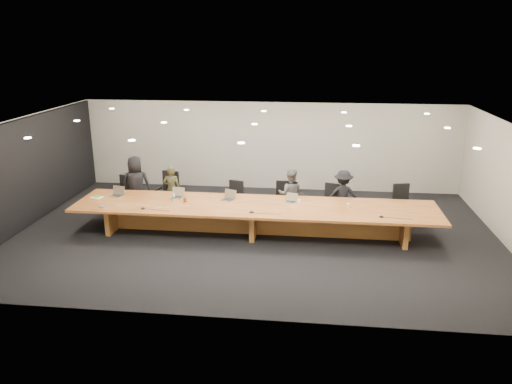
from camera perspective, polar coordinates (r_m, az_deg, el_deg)
ground at (r=12.62m, az=-0.16°, el=-4.74°), size 12.00×12.00×0.00m
back_wall at (r=16.03m, az=1.52°, el=5.27°), size 12.00×0.02×2.80m
left_wall_panel at (r=14.14m, az=-24.84°, el=1.90°), size 0.08×7.84×2.74m
conference_table at (r=12.44m, az=-0.16°, el=-2.52°), size 9.00×1.80×0.75m
chair_far_left at (r=14.44m, az=-15.01°, el=-0.27°), size 0.68×0.68×1.06m
chair_left at (r=14.17m, az=-10.07°, el=-0.02°), size 0.70×0.70×1.17m
chair_mid_left at (r=13.66m, az=-2.59°, el=-0.80°), size 0.62×0.62×1.00m
chair_mid_right at (r=13.63m, az=3.14°, el=-0.86°), size 0.53×0.53×0.99m
chair_right at (r=13.52m, az=8.43°, el=-1.17°), size 0.64×0.64×1.00m
chair_far_right at (r=13.69m, az=16.47°, el=-1.35°), size 0.65×0.65×1.06m
person_a at (r=14.23m, az=-13.55°, el=0.79°), size 0.90×0.69×1.63m
person_b at (r=14.05m, az=-9.59°, el=0.25°), size 0.50×0.33×1.35m
person_c at (r=13.46m, az=3.95°, el=-0.24°), size 0.68×0.53×1.38m
person_d at (r=13.53m, az=9.89°, el=-0.38°), size 0.91×0.54×1.38m
laptop_a at (r=13.51m, az=-15.71°, el=0.05°), size 0.38×0.31×0.26m
laptop_b at (r=13.05m, az=-9.07°, el=-0.11°), size 0.37×0.29×0.26m
laptop_c at (r=12.73m, az=-3.24°, el=-0.37°), size 0.40×0.35×0.26m
laptop_d at (r=12.56m, az=4.00°, el=-0.69°), size 0.34×0.28×0.23m
water_bottle at (r=12.77m, az=-9.40°, el=-0.65°), size 0.08×0.08×0.21m
amber_mug at (r=12.72m, az=-8.11°, el=-0.89°), size 0.09×0.09×0.11m
paper_cup_near at (r=12.53m, az=4.94°, el=-1.09°), size 0.11×0.11×0.10m
paper_cup_far at (r=12.40m, az=10.49°, el=-1.52°), size 0.10×0.10×0.10m
notepad at (r=13.58m, az=-17.72°, el=-0.58°), size 0.33×0.29×0.02m
lime_gadget at (r=13.59m, az=-17.73°, el=-0.48°), size 0.18×0.14×0.03m
av_box at (r=12.79m, az=-17.13°, el=-1.59°), size 0.20×0.17×0.03m
mic_left at (r=12.40m, az=-12.78°, el=-1.82°), size 0.13×0.13×0.03m
mic_center at (r=11.84m, az=-0.50°, el=-2.28°), size 0.17×0.17×0.03m
mic_right at (r=11.91m, az=14.16°, el=-2.72°), size 0.15×0.15×0.03m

